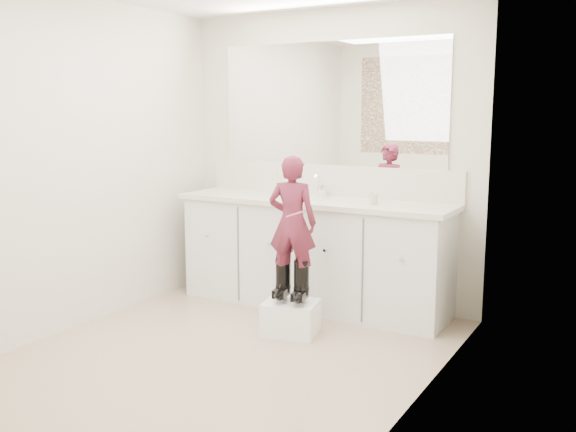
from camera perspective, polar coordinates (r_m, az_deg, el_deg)
The scene contains 18 objects.
floor at distance 4.34m, azimuth -5.43°, elevation -12.11°, with size 3.00×3.00×0.00m, color #8C755B.
wall_back at distance 5.35m, azimuth 3.71°, elevation 5.19°, with size 2.60×2.60×0.00m, color beige.
wall_front at distance 2.98m, azimuth -22.68°, elevation 1.18°, with size 2.60×2.60×0.00m, color beige.
wall_left at distance 4.93m, azimuth -18.13°, elevation 4.40°, with size 3.00×3.00×0.00m, color beige.
wall_right at distance 3.47m, azimuth 12.07°, elevation 2.76°, with size 3.00×3.00×0.00m, color beige.
vanity_cabinet at distance 5.22m, azimuth 2.29°, elevation -3.51°, with size 2.20×0.55×0.85m, color silver.
countertop at distance 5.13m, azimuth 2.24°, elevation 1.31°, with size 2.28×0.58×0.04m, color beige.
backsplash at distance 5.35m, azimuth 3.62°, elevation 3.21°, with size 2.28×0.03×0.25m, color beige.
mirror at distance 5.32m, azimuth 3.70°, elevation 9.91°, with size 2.00×0.02×1.00m, color white.
dot_panel at distance 2.96m, azimuth -23.08°, elevation 9.85°, with size 2.00×0.01×1.20m, color #472819.
faucet at distance 5.26m, azimuth 3.08°, elevation 2.29°, with size 0.08×0.08×0.10m, color silver.
cup at distance 4.86m, azimuth 7.61°, elevation 1.54°, with size 0.09×0.09×0.08m, color beige.
soap_bottle at distance 5.23m, azimuth -0.92°, elevation 2.87°, with size 0.10×0.10×0.21m, color beige.
step_stool at distance 4.65m, azimuth 0.25°, elevation -9.04°, with size 0.37×0.31×0.24m, color white.
boot_left at distance 4.62m, azimuth -0.43°, elevation -5.60°, with size 0.11×0.21×0.31m, color black, non-canonical shape.
boot_right at distance 4.55m, azimuth 1.21°, elevation -5.84°, with size 0.11×0.21×0.31m, color black, non-canonical shape.
toddler at distance 4.50m, azimuth 0.39°, elevation -0.57°, with size 0.34×0.23×0.95m, color #952E4A.
toothbrush at distance 4.38m, azimuth 0.67°, elevation 0.18°, with size 0.01×0.01×0.14m, color #E0578C.
Camera 1 is at (2.35, -3.29, 1.59)m, focal length 40.00 mm.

